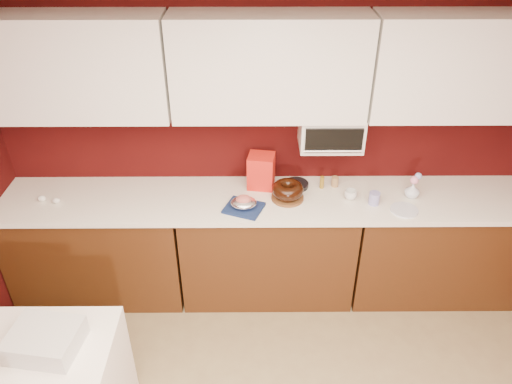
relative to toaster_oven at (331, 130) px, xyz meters
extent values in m
cube|color=white|center=(-0.45, -2.10, 1.12)|extent=(4.00, 4.50, 0.02)
cube|color=#360807|center=(-0.45, 0.15, -0.12)|extent=(4.00, 0.02, 2.50)
cube|color=#44230D|center=(-1.78, -0.17, -0.95)|extent=(1.31, 0.58, 0.86)
cube|color=#44230D|center=(-0.45, -0.17, -0.95)|extent=(1.31, 0.58, 0.86)
cube|color=#44230D|center=(0.88, -0.17, -0.95)|extent=(1.31, 0.58, 0.86)
cube|color=white|center=(-0.45, -0.17, -0.49)|extent=(4.00, 0.62, 0.04)
cube|color=white|center=(-1.78, -0.02, 0.48)|extent=(1.31, 0.33, 0.70)
cube|color=white|center=(-0.45, -0.02, 0.48)|extent=(1.31, 0.33, 0.70)
cube|color=white|center=(0.88, -0.02, 0.48)|extent=(1.31, 0.33, 0.70)
cube|color=white|center=(0.00, 0.00, 0.00)|extent=(0.45, 0.30, 0.25)
cube|color=black|center=(0.00, -0.16, 0.00)|extent=(0.40, 0.02, 0.18)
cylinder|color=silver|center=(0.00, -0.18, -0.07)|extent=(0.42, 0.02, 0.02)
cylinder|color=brown|center=(-0.31, -0.17, -0.46)|extent=(0.29, 0.29, 0.02)
torus|color=black|center=(-0.31, -0.17, -0.39)|extent=(0.30, 0.30, 0.09)
cube|color=#14244E|center=(-0.63, -0.31, -0.47)|extent=(0.32, 0.30, 0.02)
ellipsoid|color=white|center=(-0.63, -0.31, -0.42)|extent=(0.23, 0.21, 0.07)
ellipsoid|color=#C5635A|center=(-0.63, -0.31, -0.40)|extent=(0.12, 0.10, 0.07)
cube|color=#B50C1B|center=(-0.50, 0.01, -0.34)|extent=(0.22, 0.21, 0.26)
cylinder|color=black|center=(-0.23, -0.01, -0.46)|extent=(0.24, 0.24, 0.03)
imported|color=silver|center=(0.16, -0.18, -0.43)|extent=(0.11, 0.11, 0.09)
cylinder|color=#1C1B97|center=(0.32, -0.24, -0.43)|extent=(0.09, 0.09, 0.09)
imported|color=silver|center=(0.62, -0.16, -0.41)|extent=(0.09, 0.09, 0.13)
sphere|color=pink|center=(0.62, -0.16, -0.33)|extent=(0.06, 0.06, 0.06)
sphere|color=#889FDA|center=(0.65, -0.14, -0.30)|extent=(0.05, 0.05, 0.05)
cylinder|color=silver|center=(0.52, -0.33, -0.47)|extent=(0.22, 0.22, 0.01)
cylinder|color=brown|center=(-0.04, -0.02, -0.43)|extent=(0.03, 0.03, 0.10)
cylinder|color=olive|center=(0.07, 0.00, -0.44)|extent=(0.06, 0.06, 0.08)
ellipsoid|color=silver|center=(-2.12, -0.19, -0.45)|extent=(0.07, 0.06, 0.05)
ellipsoid|color=silver|center=(-2.00, -0.22, -0.45)|extent=(0.07, 0.06, 0.05)
cube|color=silver|center=(-1.70, -1.41, -0.56)|extent=(0.40, 0.35, 0.13)
camera|label=1|loc=(-0.56, -3.24, 1.60)|focal=35.00mm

